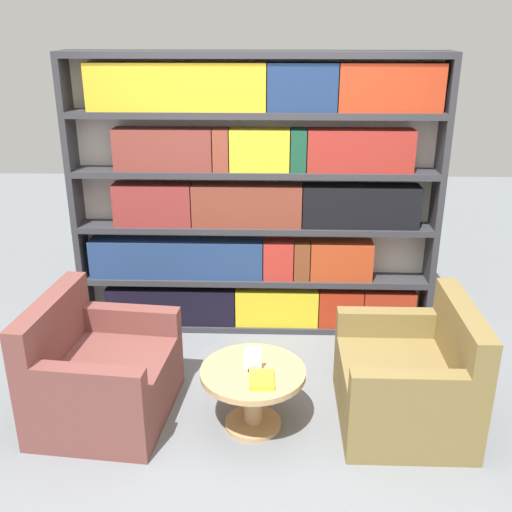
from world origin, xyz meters
name	(u,v)px	position (x,y,z in m)	size (l,w,h in m)	color
ground_plane	(248,435)	(0.00, 0.00, 0.00)	(14.00, 14.00, 0.00)	slate
bookshelf	(256,200)	(0.01, 1.50, 1.14)	(2.96, 0.30, 2.29)	silver
armchair_left	(100,376)	(-0.99, 0.20, 0.29)	(0.90, 1.00, 0.84)	brown
armchair_right	(409,382)	(1.06, 0.20, 0.29)	(0.82, 0.92, 0.84)	olive
coffee_table	(253,386)	(0.03, 0.10, 0.30)	(0.68, 0.68, 0.43)	tan
table_sign	(253,360)	(0.03, 0.10, 0.50)	(0.11, 0.06, 0.17)	black
stray_book	(262,380)	(0.09, -0.03, 0.44)	(0.16, 0.21, 0.03)	gold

